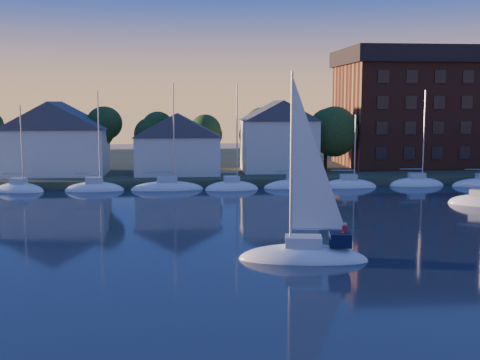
{
  "coord_description": "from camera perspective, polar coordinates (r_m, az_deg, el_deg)",
  "views": [
    {
      "loc": [
        -5.22,
        -23.56,
        10.58
      ],
      "look_at": [
        -0.91,
        22.0,
        4.61
      ],
      "focal_mm": 45.0,
      "sensor_mm": 36.0,
      "label": 1
    }
  ],
  "objects": [
    {
      "name": "clubhouse_centre",
      "position": [
        80.74,
        -5.95,
        3.52
      ],
      "size": [
        11.55,
        8.4,
        8.08
      ],
      "color": "white",
      "rests_on": "shoreline_land"
    },
    {
      "name": "wooden_dock",
      "position": [
        76.47,
        -1.44,
        -0.53
      ],
      "size": [
        120.0,
        3.0,
        1.0
      ],
      "primitive_type": "cube",
      "color": "brown",
      "rests_on": "ground"
    },
    {
      "name": "drifting_sailboat_right",
      "position": [
        66.55,
        21.64,
        -2.16
      ],
      "size": [
        6.05,
        5.2,
        9.91
      ],
      "rotation": [
        0.0,
        0.0,
        -0.63
      ],
      "color": "white",
      "rests_on": "ground"
    },
    {
      "name": "clubhouse_east",
      "position": [
        83.73,
        3.7,
        4.28
      ],
      "size": [
        10.5,
        8.4,
        9.8
      ],
      "color": "white",
      "rests_on": "shoreline_land"
    },
    {
      "name": "clubhouse_west",
      "position": [
        83.39,
        -17.04,
        3.91
      ],
      "size": [
        13.65,
        9.45,
        9.64
      ],
      "color": "white",
      "rests_on": "shoreline_land"
    },
    {
      "name": "shoreline_land",
      "position": [
        99.26,
        -2.36,
        1.3
      ],
      "size": [
        160.0,
        50.0,
        2.0
      ],
      "primitive_type": "cube",
      "color": "#323E24",
      "rests_on": "ground"
    },
    {
      "name": "condo_block",
      "position": [
        96.81,
        18.62,
        6.57
      ],
      "size": [
        31.0,
        17.0,
        17.4
      ],
      "color": "brown",
      "rests_on": "shoreline_land"
    },
    {
      "name": "tree_line",
      "position": [
        86.92,
        -0.64,
        5.18
      ],
      "size": [
        93.4,
        5.4,
        8.9
      ],
      "color": "#342517",
      "rests_on": "shoreline_land"
    },
    {
      "name": "ground",
      "position": [
        26.35,
        6.77,
        -16.3
      ],
      "size": [
        260.0,
        260.0,
        0.0
      ],
      "primitive_type": "plane",
      "color": "black",
      "rests_on": "ground"
    },
    {
      "name": "hero_sailboat",
      "position": [
        40.87,
        6.22,
        -6.79
      ],
      "size": [
        9.04,
        4.21,
        13.64
      ],
      "rotation": [
        0.0,
        0.0,
        2.97
      ],
      "color": "white",
      "rests_on": "ground"
    },
    {
      "name": "moored_fleet",
      "position": [
        73.5,
        -1.27,
        -0.77
      ],
      "size": [
        87.5,
        2.4,
        12.05
      ],
      "color": "white",
      "rests_on": "ground"
    }
  ]
}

